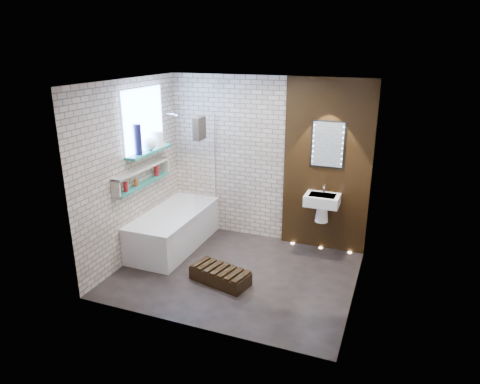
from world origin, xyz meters
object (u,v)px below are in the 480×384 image
at_px(bath_screen, 205,163).
at_px(led_mirror, 328,145).
at_px(bathtub, 174,229).
at_px(walnut_step, 220,276).
at_px(washbasin, 322,204).

bearing_deg(bath_screen, led_mirror, 10.66).
xyz_separation_m(bathtub, bath_screen, (0.35, 0.44, 0.99)).
xyz_separation_m(bath_screen, led_mirror, (1.82, 0.34, 0.37)).
height_order(bath_screen, walnut_step, bath_screen).
relative_size(bathtub, led_mirror, 2.49).
relative_size(led_mirror, walnut_step, 0.88).
xyz_separation_m(bath_screen, washbasin, (1.82, 0.18, -0.49)).
bearing_deg(walnut_step, bath_screen, 122.56).
height_order(bathtub, washbasin, washbasin).
height_order(bathtub, bath_screen, bath_screen).
bearing_deg(bath_screen, bathtub, -128.90).
distance_m(bathtub, walnut_step, 1.36).
bearing_deg(led_mirror, bathtub, -160.22).
bearing_deg(bathtub, led_mirror, 19.78).
xyz_separation_m(bathtub, led_mirror, (2.17, 0.78, 1.36)).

